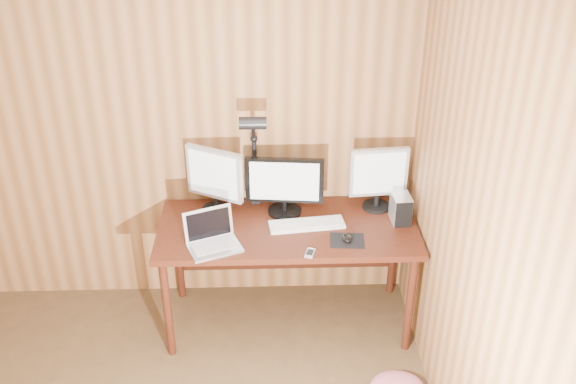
{
  "coord_description": "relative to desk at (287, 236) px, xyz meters",
  "views": [
    {
      "loc": [
        0.82,
        -1.72,
        2.88
      ],
      "look_at": [
        0.93,
        1.58,
        1.02
      ],
      "focal_mm": 40.0,
      "sensor_mm": 36.0,
      "label": 1
    }
  ],
  "objects": [
    {
      "name": "room_shell",
      "position": [
        -0.93,
        -1.7,
        0.62
      ],
      "size": [
        4.0,
        4.0,
        4.0
      ],
      "color": "#4D361D",
      "rests_on": "ground"
    },
    {
      "name": "desk",
      "position": [
        0.0,
        0.0,
        0.0
      ],
      "size": [
        1.6,
        0.7,
        0.75
      ],
      "color": "#3D170C",
      "rests_on": "floor"
    },
    {
      "name": "monitor_center",
      "position": [
        -0.01,
        0.09,
        0.32
      ],
      "size": [
        0.49,
        0.21,
        0.39
      ],
      "rotation": [
        0.0,
        0.0,
        -0.09
      ],
      "color": "black",
      "rests_on": "desk"
    },
    {
      "name": "monitor_left",
      "position": [
        -0.45,
        0.13,
        0.36
      ],
      "size": [
        0.36,
        0.21,
        0.44
      ],
      "rotation": [
        0.0,
        0.0,
        -0.49
      ],
      "color": "black",
      "rests_on": "desk"
    },
    {
      "name": "monitor_right",
      "position": [
        0.58,
        0.13,
        0.35
      ],
      "size": [
        0.37,
        0.18,
        0.42
      ],
      "rotation": [
        0.0,
        0.0,
        0.09
      ],
      "color": "black",
      "rests_on": "desk"
    },
    {
      "name": "laptop",
      "position": [
        -0.45,
        -0.27,
        0.17
      ],
      "size": [
        0.36,
        0.32,
        0.21
      ],
      "rotation": [
        0.0,
        0.0,
        0.38
      ],
      "color": "silver",
      "rests_on": "desk"
    },
    {
      "name": "keyboard",
      "position": [
        0.12,
        -0.07,
        0.13
      ],
      "size": [
        0.48,
        0.2,
        0.02
      ],
      "rotation": [
        0.0,
        0.0,
        0.12
      ],
      "color": "white",
      "rests_on": "desk"
    },
    {
      "name": "mousepad",
      "position": [
        0.35,
        -0.25,
        0.12
      ],
      "size": [
        0.21,
        0.18,
        0.0
      ],
      "primitive_type": "cube",
      "rotation": [
        0.0,
        0.0,
        -0.08
      ],
      "color": "black",
      "rests_on": "desk"
    },
    {
      "name": "mouse",
      "position": [
        0.35,
        -0.25,
        0.14
      ],
      "size": [
        0.06,
        0.1,
        0.04
      ],
      "primitive_type": "ellipsoid",
      "rotation": [
        0.0,
        0.0,
        0.0
      ],
      "color": "black",
      "rests_on": "mousepad"
    },
    {
      "name": "hard_drive",
      "position": [
        0.7,
        -0.03,
        0.21
      ],
      "size": [
        0.12,
        0.17,
        0.18
      ],
      "rotation": [
        0.0,
        0.0,
        0.07
      ],
      "color": "silver",
      "rests_on": "desk"
    },
    {
      "name": "phone",
      "position": [
        0.12,
        -0.38,
        0.13
      ],
      "size": [
        0.07,
        0.1,
        0.01
      ],
      "rotation": [
        0.0,
        0.0,
        -0.29
      ],
      "color": "silver",
      "rests_on": "desk"
    },
    {
      "name": "speaker",
      "position": [
        0.73,
        -0.01,
        0.19
      ],
      "size": [
        0.05,
        0.05,
        0.13
      ],
      "primitive_type": "cylinder",
      "color": "black",
      "rests_on": "desk"
    },
    {
      "name": "desk_lamp",
      "position": [
        -0.2,
        0.15,
        0.56
      ],
      "size": [
        0.16,
        0.23,
        0.71
      ],
      "rotation": [
        0.0,
        0.0,
        0.19
      ],
      "color": "black",
      "rests_on": "desk"
    }
  ]
}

